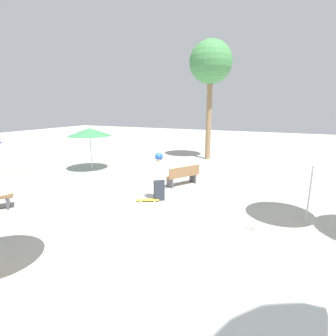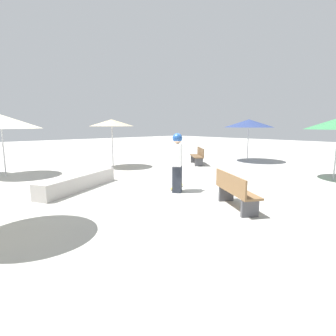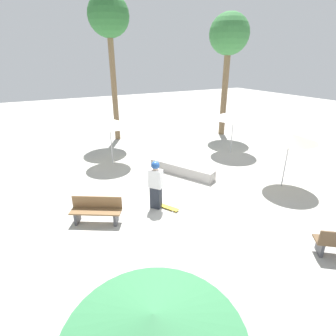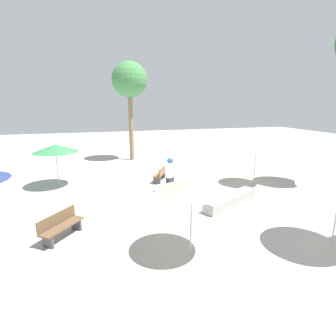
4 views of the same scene
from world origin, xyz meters
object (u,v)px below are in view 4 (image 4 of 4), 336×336
concrete_ledge (230,200)px  shade_umbrella_green (55,148)px  shade_umbrella_tan (192,186)px  skater_main (170,174)px  bench_near (61,226)px  skateboard (166,194)px  bench_far (161,174)px  shade_umbrella_cream (257,146)px  palm_tree_far_back (130,81)px

concrete_ledge → shade_umbrella_green: (4.90, 7.41, 1.80)m
concrete_ledge → shade_umbrella_tan: bearing=135.4°
skater_main → bench_near: bearing=-3.7°
skateboard → bench_near: (-2.97, 4.37, 0.37)m
skater_main → shade_umbrella_green: bearing=-64.9°
bench_near → bench_far: (5.36, -4.76, 0.00)m
shade_umbrella_tan → shade_umbrella_green: bearing=29.1°
bench_near → shade_umbrella_green: size_ratio=0.67×
shade_umbrella_cream → shade_umbrella_green: 10.46m
shade_umbrella_green → palm_tree_far_back: palm_tree_far_back is taller
shade_umbrella_green → shade_umbrella_tan: (-7.93, -4.42, 0.05)m
concrete_ledge → bench_far: size_ratio=1.90×
skater_main → skateboard: skater_main is taller
skater_main → bench_far: 2.13m
bench_far → shade_umbrella_tan: 7.63m
skater_main → shade_umbrella_cream: bearing=142.1°
bench_near → palm_tree_far_back: 13.32m
skater_main → palm_tree_far_back: bearing=-124.5°
bench_far → palm_tree_far_back: size_ratio=0.22×
bench_near → shade_umbrella_cream: size_ratio=0.67×
skateboard → shade_umbrella_cream: (0.41, -5.07, 2.05)m
shade_umbrella_cream → palm_tree_far_back: size_ratio=0.32×
shade_umbrella_tan → skater_main: bearing=-10.2°
bench_far → palm_tree_far_back: 8.21m
shade_umbrella_green → palm_tree_far_back: 8.25m
bench_far → shade_umbrella_green: bearing=115.1°
concrete_ledge → bench_near: bench_near is taller
palm_tree_far_back → concrete_ledge: bearing=-165.7°
bench_far → concrete_ledge: bearing=-125.0°
bench_near → bench_far: bearing=176.6°
bench_far → shade_umbrella_cream: (-1.98, -4.69, 1.68)m
shade_umbrella_tan → bench_far: bearing=-8.1°
skateboard → shade_umbrella_tan: size_ratio=0.36×
bench_near → skateboard: bearing=162.5°
bench_near → palm_tree_far_back: (11.49, -4.03, 5.40)m
skater_main → skateboard: 0.99m
skater_main → shade_umbrella_green: 6.07m
concrete_ledge → shade_umbrella_cream: size_ratio=1.32×
concrete_ledge → shade_umbrella_tan: shade_umbrella_tan is taller
skater_main → shade_umbrella_green: (2.61, 5.37, 1.09)m
bench_near → shade_umbrella_cream: (3.38, -9.45, 1.68)m
bench_near → shade_umbrella_cream: shade_umbrella_cream is taller
shade_umbrella_cream → concrete_ledge: bearing=130.9°
shade_umbrella_tan → concrete_ledge: bearing=-44.6°
skateboard → concrete_ledge: bearing=111.0°
palm_tree_far_back → shade_umbrella_cream: bearing=-146.3°
concrete_ledge → shade_umbrella_cream: bearing=-49.1°
bench_near → shade_umbrella_cream: 10.17m
skater_main → shade_umbrella_tan: shade_umbrella_tan is taller
concrete_ledge → bench_near: (-1.01, 6.70, 0.20)m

